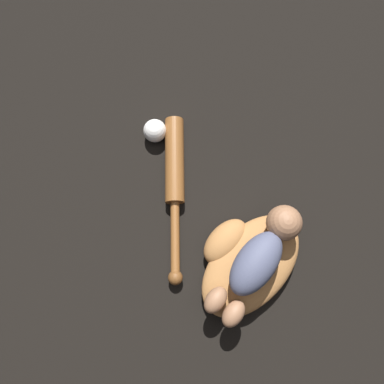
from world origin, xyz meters
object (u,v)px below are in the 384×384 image
baseball_glove (247,261)px  baby_figure (260,257)px  baseball (155,131)px  baseball_bat (175,177)px

baseball_glove → baby_figure: size_ratio=1.05×
baseball_glove → baseball: size_ratio=5.25×
baseball_glove → baby_figure: (0.02, -0.02, 0.08)m
baby_figure → baseball: (0.18, 0.46, -0.09)m
baby_figure → baseball: size_ratio=4.98×
baseball_bat → baseball: size_ratio=6.16×
baseball_bat → baseball: 0.16m
baseball → baby_figure: bearing=-111.7°
baseball_glove → baseball_bat: (0.11, 0.31, -0.01)m
baby_figure → baseball_bat: bearing=75.0°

